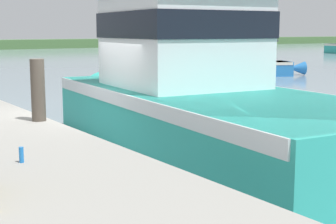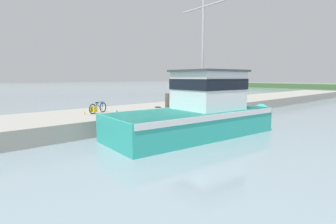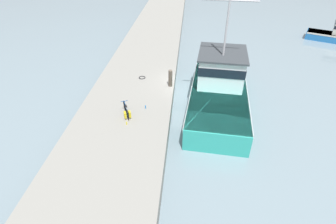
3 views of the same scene
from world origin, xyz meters
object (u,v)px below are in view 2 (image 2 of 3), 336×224
at_px(water_bottle_by_bike, 117,112).
at_px(water_bottle_on_curb, 85,114).
at_px(bicycle_touring, 96,108).
at_px(fishing_boat_main, 200,111).
at_px(mooring_post, 167,102).

height_order(water_bottle_by_bike, water_bottle_on_curb, water_bottle_by_bike).
bearing_deg(water_bottle_on_curb, bicycle_touring, 101.37).
relative_size(fishing_boat_main, water_bottle_by_bike, 52.26).
distance_m(fishing_boat_main, bicycle_touring, 6.90).
xyz_separation_m(fishing_boat_main, water_bottle_by_bike, (-4.95, -2.49, -0.33)).
bearing_deg(fishing_boat_main, water_bottle_on_curb, -137.90).
height_order(bicycle_touring, water_bottle_by_bike, bicycle_touring).
xyz_separation_m(fishing_boat_main, mooring_post, (-3.55, 0.68, 0.20)).
distance_m(fishing_boat_main, mooring_post, 3.62).
relative_size(bicycle_touring, water_bottle_on_curb, 8.53).
relative_size(mooring_post, water_bottle_on_curb, 6.92).
relative_size(bicycle_touring, water_bottle_by_bike, 7.00).
bearing_deg(mooring_post, water_bottle_by_bike, -113.91).
bearing_deg(mooring_post, water_bottle_on_curb, -114.52).
bearing_deg(mooring_post, bicycle_touring, -121.17).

